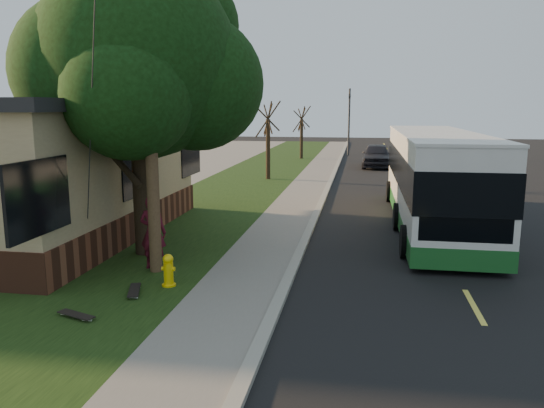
{
  "coord_description": "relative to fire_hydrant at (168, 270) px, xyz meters",
  "views": [
    {
      "loc": [
        1.62,
        -10.91,
        4.08
      ],
      "look_at": [
        -0.7,
        2.8,
        1.5
      ],
      "focal_mm": 35.0,
      "sensor_mm": 36.0,
      "label": 1
    }
  ],
  "objects": [
    {
      "name": "ground",
      "position": [
        2.6,
        0.0,
        -0.43
      ],
      "size": [
        120.0,
        120.0,
        0.0
      ],
      "primitive_type": "plane",
      "color": "black",
      "rests_on": "ground"
    },
    {
      "name": "road",
      "position": [
        6.6,
        10.0,
        -0.43
      ],
      "size": [
        8.0,
        80.0,
        0.01
      ],
      "primitive_type": "cube",
      "color": "black",
      "rests_on": "ground"
    },
    {
      "name": "curb",
      "position": [
        2.6,
        10.0,
        -0.37
      ],
      "size": [
        0.25,
        80.0,
        0.12
      ],
      "primitive_type": "cube",
      "color": "gray",
      "rests_on": "ground"
    },
    {
      "name": "sidewalk",
      "position": [
        1.6,
        10.0,
        -0.39
      ],
      "size": [
        2.0,
        80.0,
        0.08
      ],
      "primitive_type": "cube",
      "color": "slate",
      "rests_on": "ground"
    },
    {
      "name": "grass_verge",
      "position": [
        -1.9,
        10.0,
        -0.4
      ],
      "size": [
        5.0,
        80.0,
        0.07
      ],
      "primitive_type": "cube",
      "color": "black",
      "rests_on": "ground"
    },
    {
      "name": "fire_hydrant",
      "position": [
        0.0,
        0.0,
        0.0
      ],
      "size": [
        0.32,
        0.32,
        0.74
      ],
      "color": "yellow",
      "rests_on": "grass_verge"
    },
    {
      "name": "utility_pole",
      "position": [
        -0.71,
        0.99,
        4.2
      ],
      "size": [
        2.86,
        3.21,
        9.07
      ],
      "color": "#473321",
      "rests_on": "ground"
    },
    {
      "name": "leafy_tree",
      "position": [
        -1.57,
        2.65,
        4.73
      ],
      "size": [
        6.3,
        6.0,
        7.8
      ],
      "color": "black",
      "rests_on": "grass_verge"
    },
    {
      "name": "bare_tree_near",
      "position": [
        -0.9,
        18.0,
        1.72
      ],
      "size": [
        1.38,
        1.21,
        4.31
      ],
      "color": "black",
      "rests_on": "grass_verge"
    },
    {
      "name": "bare_tree_far",
      "position": [
        -0.4,
        30.0,
        1.57
      ],
      "size": [
        1.38,
        1.21,
        4.03
      ],
      "color": "black",
      "rests_on": "grass_verge"
    },
    {
      "name": "traffic_signal",
      "position": [
        3.1,
        34.0,
        2.73
      ],
      "size": [
        0.18,
        0.22,
        5.5
      ],
      "color": "#2D2D30",
      "rests_on": "ground"
    },
    {
      "name": "transit_bus",
      "position": [
        6.7,
        7.78,
        1.28
      ],
      "size": [
        2.74,
        11.86,
        3.21
      ],
      "color": "silver",
      "rests_on": "ground"
    },
    {
      "name": "skateboarder",
      "position": [
        -0.82,
        1.19,
        0.57
      ],
      "size": [
        0.7,
        0.48,
        1.86
      ],
      "primitive_type": "imported",
      "rotation": [
        0.0,
        0.0,
        3.09
      ],
      "color": "#541020",
      "rests_on": "grass_verge"
    },
    {
      "name": "skateboard_main",
      "position": [
        -0.57,
        -0.59,
        -0.3
      ],
      "size": [
        0.51,
        0.92,
        0.08
      ],
      "color": "black",
      "rests_on": "grass_verge"
    },
    {
      "name": "skateboard_spare",
      "position": [
        -1.1,
        -2.07,
        -0.3
      ],
      "size": [
        0.87,
        0.49,
        0.08
      ],
      "color": "black",
      "rests_on": "grass_verge"
    },
    {
      "name": "dumpster",
      "position": [
        -5.69,
        2.81,
        0.19
      ],
      "size": [
        1.43,
        1.19,
        1.15
      ],
      "color": "black",
      "rests_on": "building_lot"
    },
    {
      "name": "distant_car",
      "position": [
        5.21,
        25.51,
        0.36
      ],
      "size": [
        2.03,
        4.74,
        1.59
      ],
      "primitive_type": "imported",
      "rotation": [
        0.0,
        0.0,
        -0.03
      ],
      "color": "black",
      "rests_on": "ground"
    }
  ]
}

